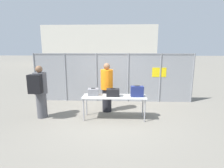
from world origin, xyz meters
TOP-DOWN VIEW (x-y plane):
  - ground_plane at (0.00, 0.00)m, footprint 120.00×120.00m
  - fence_section at (0.02, 2.08)m, footprint 6.92×0.07m
  - inspection_table at (0.14, 0.10)m, footprint 2.06×0.62m
  - suitcase_grey at (-0.56, 0.19)m, footprint 0.37×0.32m
  - suitcase_black at (0.10, 0.12)m, footprint 0.42×0.29m
  - suitcase_navy at (0.88, 0.10)m, footprint 0.41×0.22m
  - traveler_hooded at (-2.29, 0.03)m, footprint 0.43×0.67m
  - security_worker_near at (-0.15, 0.79)m, footprint 0.44×0.44m
  - utility_trailer at (1.04, 4.69)m, footprint 4.54×2.21m
  - distant_hangar at (-2.52, 24.14)m, footprint 15.63×11.39m

SIDE VIEW (x-z plane):
  - ground_plane at x=0.00m, z-range 0.00..0.00m
  - utility_trailer at x=1.04m, z-range 0.06..0.74m
  - inspection_table at x=0.14m, z-range 0.32..1.08m
  - suitcase_grey at x=-0.56m, z-range 0.75..1.00m
  - suitcase_black at x=0.10m, z-range 0.75..1.01m
  - security_worker_near at x=-0.15m, z-range 0.03..1.82m
  - suitcase_navy at x=0.88m, z-range 0.75..1.12m
  - traveler_hooded at x=-2.29m, z-range 0.09..1.84m
  - fence_section at x=0.02m, z-range 0.05..2.15m
  - distant_hangar at x=-2.52m, z-range 0.00..5.47m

